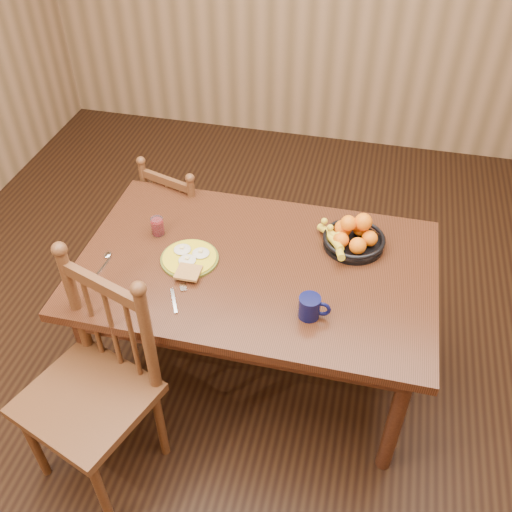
% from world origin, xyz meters
% --- Properties ---
extents(room, '(4.52, 5.02, 2.72)m').
position_xyz_m(room, '(0.00, 0.00, 1.35)').
color(room, black).
rests_on(room, ground).
extents(dining_table, '(1.60, 1.00, 0.75)m').
position_xyz_m(dining_table, '(0.00, 0.00, 0.67)').
color(dining_table, black).
rests_on(dining_table, ground).
extents(chair_far, '(0.48, 0.47, 0.86)m').
position_xyz_m(chair_far, '(-0.56, 0.61, 0.42)').
color(chair_far, '#452514').
rests_on(chair_far, ground).
extents(chair_near, '(0.61, 0.59, 1.06)m').
position_xyz_m(chair_near, '(-0.53, -0.64, 0.52)').
color(chair_near, '#452514').
rests_on(chair_near, ground).
extents(breakfast_plate, '(0.26, 0.29, 0.04)m').
position_xyz_m(breakfast_plate, '(-0.30, -0.04, 0.76)').
color(breakfast_plate, '#59601E').
rests_on(breakfast_plate, dining_table).
extents(fork, '(0.08, 0.18, 0.00)m').
position_xyz_m(fork, '(-0.28, -0.27, 0.75)').
color(fork, silver).
rests_on(fork, dining_table).
extents(spoon, '(0.04, 0.16, 0.01)m').
position_xyz_m(spoon, '(-0.67, -0.12, 0.75)').
color(spoon, silver).
rests_on(spoon, dining_table).
extents(coffee_mug, '(0.13, 0.09, 0.10)m').
position_xyz_m(coffee_mug, '(0.29, -0.25, 0.80)').
color(coffee_mug, '#0A0C37').
rests_on(coffee_mug, dining_table).
extents(juice_glass, '(0.06, 0.06, 0.09)m').
position_xyz_m(juice_glass, '(-0.50, 0.11, 0.79)').
color(juice_glass, silver).
rests_on(juice_glass, dining_table).
extents(fruit_bowl, '(0.32, 0.32, 0.17)m').
position_xyz_m(fruit_bowl, '(0.40, 0.23, 0.80)').
color(fruit_bowl, black).
rests_on(fruit_bowl, dining_table).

